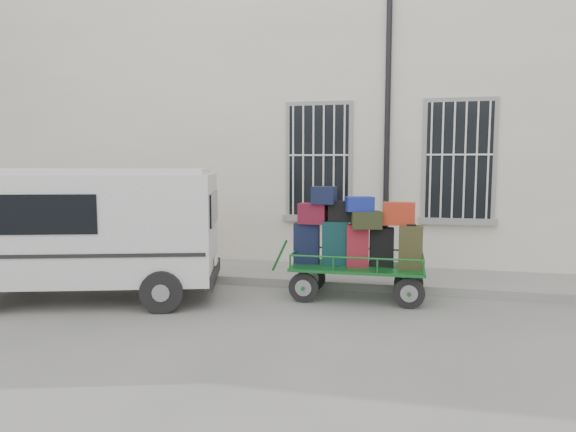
{
  "coord_description": "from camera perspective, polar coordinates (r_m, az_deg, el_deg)",
  "views": [
    {
      "loc": [
        1.34,
        -7.3,
        2.19
      ],
      "look_at": [
        -0.58,
        1.0,
        1.32
      ],
      "focal_mm": 32.0,
      "sensor_mm": 36.0,
      "label": 1
    }
  ],
  "objects": [
    {
      "name": "van",
      "position": [
        8.84,
        -21.67,
        -0.95
      ],
      "size": [
        4.5,
        2.87,
        2.11
      ],
      "rotation": [
        0.0,
        0.0,
        0.29
      ],
      "color": "silver",
      "rests_on": "ground"
    },
    {
      "name": "ground",
      "position": [
        7.74,
        2.57,
        -10.6
      ],
      "size": [
        80.0,
        80.0,
        0.0
      ],
      "primitive_type": "plane",
      "color": "#63635E",
      "rests_on": "ground"
    },
    {
      "name": "luggage_cart",
      "position": [
        8.32,
        7.52,
        -2.94
      ],
      "size": [
        2.49,
        0.97,
        1.83
      ],
      "rotation": [
        0.0,
        0.0,
        0.01
      ],
      "color": "black",
      "rests_on": "ground"
    },
    {
      "name": "sidewalk",
      "position": [
        9.83,
        4.92,
        -6.61
      ],
      "size": [
        24.0,
        1.7,
        0.15
      ],
      "primitive_type": "cube",
      "color": "gray",
      "rests_on": "ground"
    },
    {
      "name": "building",
      "position": [
        12.9,
        7.13,
        9.39
      ],
      "size": [
        24.0,
        5.15,
        6.0
      ],
      "color": "beige",
      "rests_on": "ground"
    }
  ]
}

